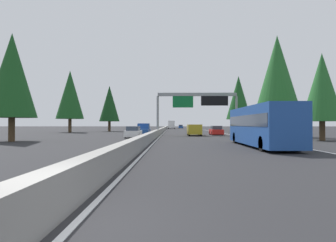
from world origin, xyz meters
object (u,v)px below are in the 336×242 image
(sedan_distant_b, at_px, (216,131))
(conifer_right_near, at_px, (277,75))
(bus_near_right, at_px, (261,125))
(conifer_right_foreground, at_px, (322,87))
(conifer_right_mid, at_px, (239,98))
(conifer_left_near, at_px, (70,95))
(conifer_left_foreground, at_px, (12,75))
(minivan_mid_center, at_px, (194,129))
(sign_gantry_overhead, at_px, (198,102))
(conifer_left_mid, at_px, (109,104))
(oncoming_far, at_px, (143,129))
(sedan_far_left, at_px, (197,128))
(sedan_mid_right, at_px, (181,127))
(oncoming_near, at_px, (133,132))
(box_truck_far_center, at_px, (171,124))

(sedan_distant_b, distance_m, conifer_right_near, 12.66)
(bus_near_right, relative_size, conifer_right_foreground, 1.23)
(conifer_right_mid, relative_size, conifer_left_near, 1.01)
(conifer_left_foreground, bearing_deg, minivan_mid_center, -52.33)
(sign_gantry_overhead, bearing_deg, conifer_left_foreground, 129.27)
(bus_near_right, distance_m, sedan_distant_b, 24.44)
(conifer_left_foreground, bearing_deg, conifer_left_mid, -1.70)
(oncoming_far, height_order, conifer_left_foreground, conifer_left_foreground)
(bus_near_right, xyz_separation_m, conifer_right_near, (18.00, -7.72, 6.87))
(sedan_far_left, distance_m, conifer_right_near, 43.23)
(sign_gantry_overhead, relative_size, conifer_right_near, 0.90)
(conifer_right_foreground, xyz_separation_m, conifer_right_mid, (38.21, 0.23, 2.33))
(conifer_right_foreground, bearing_deg, sedan_mid_right, 8.11)
(oncoming_near, relative_size, conifer_left_near, 0.34)
(sedan_distant_b, bearing_deg, conifer_left_foreground, 127.70)
(sedan_far_left, bearing_deg, conifer_left_mid, 120.46)
(sign_gantry_overhead, distance_m, conifer_left_foreground, 26.19)
(bus_near_right, xyz_separation_m, minivan_mid_center, (21.50, 3.56, -0.77))
(box_truck_far_center, distance_m, sedan_far_left, 27.22)
(minivan_mid_center, distance_m, conifer_left_foreground, 25.29)
(sign_gantry_overhead, height_order, minivan_mid_center, sign_gantry_overhead)
(minivan_mid_center, height_order, box_truck_far_center, box_truck_far_center)
(oncoming_far, height_order, conifer_left_mid, conifer_left_mid)
(oncoming_far, bearing_deg, sign_gantry_overhead, 75.22)
(box_truck_far_center, distance_m, conifer_left_near, 52.50)
(box_truck_far_center, bearing_deg, conifer_left_foreground, 168.70)
(sedan_mid_right, relative_size, conifer_left_near, 0.34)
(minivan_mid_center, distance_m, conifer_right_near, 14.06)
(minivan_mid_center, bearing_deg, sign_gantry_overhead, -26.50)
(conifer_left_foreground, height_order, conifer_left_near, conifer_left_near)
(oncoming_near, distance_m, conifer_right_mid, 38.81)
(sedan_distant_b, bearing_deg, sedan_far_left, -0.03)
(sedan_distant_b, xyz_separation_m, sedan_far_left, (35.41, -0.02, 0.00))
(sedan_distant_b, height_order, conifer_right_foreground, conifer_right_foreground)
(sign_gantry_overhead, relative_size, oncoming_near, 2.88)
(sedan_mid_right, xyz_separation_m, conifer_right_foreground, (-87.76, -12.51, 5.00))
(conifer_left_foreground, bearing_deg, conifer_right_foreground, -86.18)
(sedan_far_left, relative_size, oncoming_near, 1.00)
(sedan_mid_right, distance_m, conifer_left_mid, 53.16)
(minivan_mid_center, height_order, oncoming_far, oncoming_far)
(sedan_mid_right, height_order, conifer_right_mid, conifer_right_mid)
(conifer_right_foreground, bearing_deg, conifer_left_foreground, 93.82)
(minivan_mid_center, bearing_deg, conifer_left_near, 55.72)
(oncoming_far, distance_m, conifer_right_mid, 30.52)
(conifer_right_foreground, relative_size, conifer_left_mid, 0.86)
(sign_gantry_overhead, bearing_deg, box_truck_far_center, 3.95)
(sedan_mid_right, relative_size, oncoming_near, 1.00)
(oncoming_far, bearing_deg, sedan_mid_right, 173.41)
(conifer_right_foreground, distance_m, conifer_left_near, 47.93)
(bus_near_right, relative_size, conifer_right_near, 0.81)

